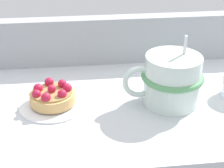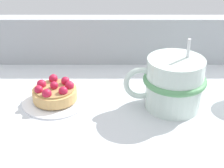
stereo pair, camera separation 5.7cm
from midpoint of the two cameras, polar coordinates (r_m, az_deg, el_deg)
The scene contains 5 objects.
ground_plane at distance 60.97cm, azimuth -5.95°, elevation -4.21°, with size 82.97×36.01×3.38cm, color silver.
window_rail_back at distance 72.57cm, azimuth -6.55°, elevation 7.15°, with size 81.31×3.49×9.89cm, color #9EA3A8.
dessert_plate at distance 59.73cm, azimuth -12.54°, elevation -3.31°, with size 11.60×11.60×0.62cm.
raspberry_tart at distance 58.92cm, azimuth -12.72°, elevation -1.95°, with size 7.67×7.67×3.34cm.
coffee_mug at distance 57.49cm, azimuth 7.07°, elevation 0.65°, with size 13.67×10.46×12.15cm.
Camera 1 is at (-2.59, -51.32, 30.95)cm, focal length 54.61 mm.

